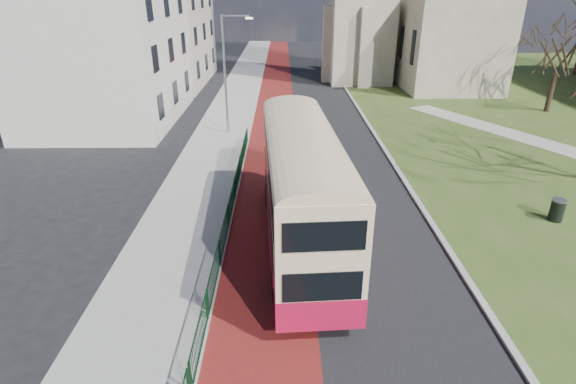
{
  "coord_description": "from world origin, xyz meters",
  "views": [
    {
      "loc": [
        -0.56,
        -13.49,
        9.65
      ],
      "look_at": [
        -0.34,
        3.34,
        2.0
      ],
      "focal_mm": 28.0,
      "sensor_mm": 36.0,
      "label": 1
    }
  ],
  "objects_px": {
    "bus": "(302,185)",
    "streetlamp": "(227,69)",
    "winter_tree_far": "(563,43)",
    "litter_bin": "(557,210)"
  },
  "relations": [
    {
      "from": "winter_tree_far",
      "to": "litter_bin",
      "type": "xyz_separation_m",
      "value": [
        -10.3,
        -19.73,
        -5.08
      ]
    },
    {
      "from": "bus",
      "to": "litter_bin",
      "type": "distance_m",
      "value": 11.97
    },
    {
      "from": "litter_bin",
      "to": "streetlamp",
      "type": "bearing_deg",
      "value": 139.86
    },
    {
      "from": "streetlamp",
      "to": "winter_tree_far",
      "type": "xyz_separation_m",
      "value": [
        26.44,
        6.12,
        1.06
      ]
    },
    {
      "from": "streetlamp",
      "to": "bus",
      "type": "height_order",
      "value": "streetlamp"
    },
    {
      "from": "litter_bin",
      "to": "bus",
      "type": "bearing_deg",
      "value": -170.48
    },
    {
      "from": "winter_tree_far",
      "to": "litter_bin",
      "type": "relative_size",
      "value": 7.78
    },
    {
      "from": "bus",
      "to": "winter_tree_far",
      "type": "bearing_deg",
      "value": 41.2
    },
    {
      "from": "bus",
      "to": "streetlamp",
      "type": "bearing_deg",
      "value": 102.76
    },
    {
      "from": "streetlamp",
      "to": "bus",
      "type": "xyz_separation_m",
      "value": [
        4.53,
        -15.56,
        -1.87
      ]
    }
  ]
}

